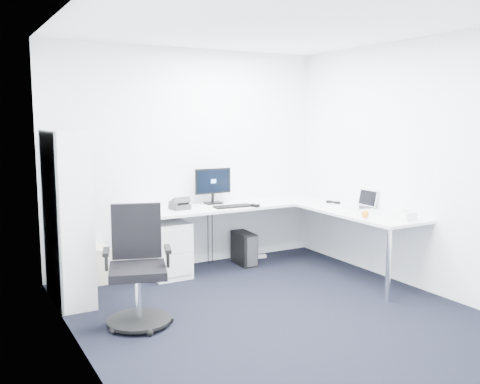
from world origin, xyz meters
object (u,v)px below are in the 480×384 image
bookshelf (67,217)px  task_chair (138,267)px  monitor (213,186)px  laptop (356,199)px  l_desk (255,240)px

bookshelf → task_chair: bearing=-68.5°
monitor → laptop: size_ratio=1.53×
l_desk → laptop: size_ratio=8.66×
task_chair → laptop: task_chair is taller
laptop → task_chair: bearing=-172.5°
bookshelf → task_chair: (0.39, -1.00, -0.33)m
monitor → bookshelf: bearing=-165.1°
l_desk → laptop: (1.03, -0.62, 0.50)m
l_desk → bookshelf: size_ratio=1.55×
bookshelf → laptop: size_ratio=5.58×
bookshelf → laptop: 3.27m
l_desk → task_chair: (-1.78, -0.95, 0.15)m
l_desk → bookshelf: bearing=178.7°
l_desk → laptop: bearing=-31.1°
l_desk → bookshelf: bookshelf is taller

